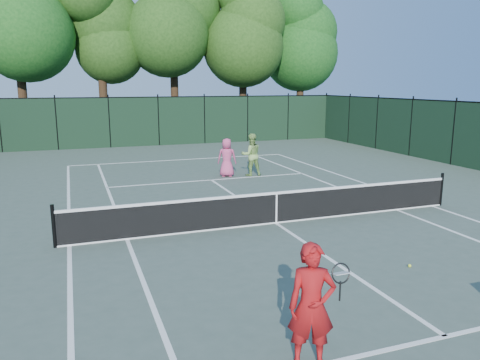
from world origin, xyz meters
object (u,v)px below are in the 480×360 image
object	(u,v)px
player_pink	(227,157)
player_green	(251,155)
coach	(312,306)
loose_ball_midcourt	(410,266)

from	to	relation	value
player_pink	player_green	xyz separation A→B (m)	(1.03, -0.17, 0.09)
coach	loose_ball_midcourt	size ratio (longest dim) A/B	26.13
player_green	player_pink	bearing A→B (deg)	-4.77
player_pink	player_green	size ratio (longest dim) A/B	0.90
player_pink	loose_ball_midcourt	world-z (taller)	player_pink
player_pink	loose_ball_midcourt	size ratio (longest dim) A/B	23.77
coach	player_pink	distance (m)	13.63
coach	loose_ball_midcourt	xyz separation A→B (m)	(3.71, 2.42, -0.86)
player_pink	player_green	distance (m)	1.05
player_pink	loose_ball_midcourt	bearing A→B (deg)	114.27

